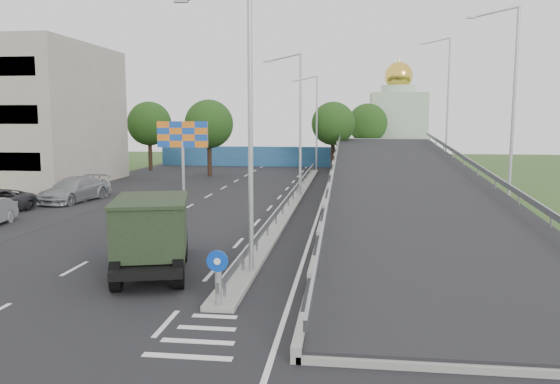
% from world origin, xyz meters
% --- Properties ---
extents(ground, '(160.00, 160.00, 0.00)m').
position_xyz_m(ground, '(0.00, 0.00, 0.00)').
color(ground, '#2D4C1E').
rests_on(ground, ground).
extents(road_surface, '(26.00, 90.00, 0.04)m').
position_xyz_m(road_surface, '(-3.00, 20.00, 0.00)').
color(road_surface, black).
rests_on(road_surface, ground).
extents(parking_strip, '(8.00, 90.00, 0.05)m').
position_xyz_m(parking_strip, '(-16.00, 20.00, 0.00)').
color(parking_strip, black).
rests_on(parking_strip, ground).
extents(median, '(1.00, 44.00, 0.20)m').
position_xyz_m(median, '(0.00, 24.00, 0.10)').
color(median, gray).
rests_on(median, ground).
extents(overpass_ramp, '(10.00, 50.00, 3.50)m').
position_xyz_m(overpass_ramp, '(7.50, 24.00, 1.75)').
color(overpass_ramp, gray).
rests_on(overpass_ramp, ground).
extents(median_guardrail, '(0.09, 44.00, 0.71)m').
position_xyz_m(median_guardrail, '(0.00, 24.00, 0.75)').
color(median_guardrail, gray).
rests_on(median_guardrail, median).
extents(sign_bollard, '(0.64, 0.23, 1.67)m').
position_xyz_m(sign_bollard, '(0.00, 2.17, 1.03)').
color(sign_bollard, black).
rests_on(sign_bollard, median).
extents(lamp_post_near, '(2.74, 0.18, 10.08)m').
position_xyz_m(lamp_post_near, '(0.11, 6.00, 5.81)').
color(lamp_post_near, '#B2B5B7').
rests_on(lamp_post_near, median).
extents(lamp_post_mid, '(2.74, 0.18, 10.08)m').
position_xyz_m(lamp_post_mid, '(0.11, 26.00, 5.81)').
color(lamp_post_mid, '#B2B5B7').
rests_on(lamp_post_mid, median).
extents(lamp_post_far, '(2.74, 0.18, 10.08)m').
position_xyz_m(lamp_post_far, '(0.11, 46.00, 5.81)').
color(lamp_post_far, '#B2B5B7').
rests_on(lamp_post_far, median).
extents(blue_wall, '(30.00, 0.50, 2.40)m').
position_xyz_m(blue_wall, '(-4.00, 52.00, 1.20)').
color(blue_wall, '#21547B').
rests_on(blue_wall, ground).
extents(church, '(7.00, 7.00, 13.80)m').
position_xyz_m(church, '(10.00, 60.00, 5.31)').
color(church, '#B2CCAD').
rests_on(church, ground).
extents(billboard, '(4.00, 0.24, 5.50)m').
position_xyz_m(billboard, '(-9.00, 28.00, 4.19)').
color(billboard, '#B2B5B7').
rests_on(billboard, ground).
extents(tree_left_mid, '(4.80, 4.80, 7.60)m').
position_xyz_m(tree_left_mid, '(-10.00, 40.00, 5.18)').
color(tree_left_mid, black).
rests_on(tree_left_mid, ground).
extents(tree_median_far, '(4.80, 4.80, 7.60)m').
position_xyz_m(tree_median_far, '(2.00, 48.00, 5.18)').
color(tree_median_far, black).
rests_on(tree_median_far, ground).
extents(tree_left_far, '(4.80, 4.80, 7.60)m').
position_xyz_m(tree_left_far, '(-18.00, 45.00, 5.18)').
color(tree_left_far, black).
rests_on(tree_left_far, ground).
extents(tree_ramp_far, '(4.80, 4.80, 7.60)m').
position_xyz_m(tree_ramp_far, '(6.00, 55.00, 5.18)').
color(tree_ramp_far, black).
rests_on(tree_ramp_far, ground).
extents(dump_truck, '(3.95, 6.84, 2.84)m').
position_xyz_m(dump_truck, '(-3.47, 6.33, 1.57)').
color(dump_truck, black).
rests_on(dump_truck, ground).
extents(parked_car_d, '(3.22, 6.12, 1.69)m').
position_xyz_m(parked_car_d, '(-14.99, 22.18, 0.85)').
color(parked_car_d, '#919499').
rests_on(parked_car_d, ground).
extents(parked_car_e, '(2.28, 4.59, 1.50)m').
position_xyz_m(parked_car_e, '(-14.81, 23.55, 0.75)').
color(parked_car_e, '#B7B8B4').
rests_on(parked_car_e, ground).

